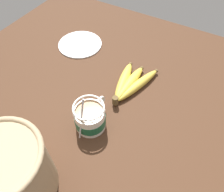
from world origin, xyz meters
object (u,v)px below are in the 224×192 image
(coffee_mug, at_px, (91,118))
(woven_basket, at_px, (10,172))
(banana_bunch, at_px, (130,83))
(small_plate, at_px, (80,44))

(coffee_mug, xyz_separation_m, woven_basket, (-0.24, 0.06, 0.05))
(coffee_mug, xyz_separation_m, banana_bunch, (0.21, -0.03, -0.02))
(coffee_mug, distance_m, small_plate, 0.41)
(coffee_mug, bearing_deg, small_plate, 40.15)
(woven_basket, relative_size, small_plate, 1.05)
(coffee_mug, height_order, banana_bunch, coffee_mug)
(small_plate, bearing_deg, coffee_mug, -139.85)
(small_plate, bearing_deg, banana_bunch, -110.18)
(banana_bunch, distance_m, small_plate, 0.31)
(banana_bunch, distance_m, woven_basket, 0.46)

